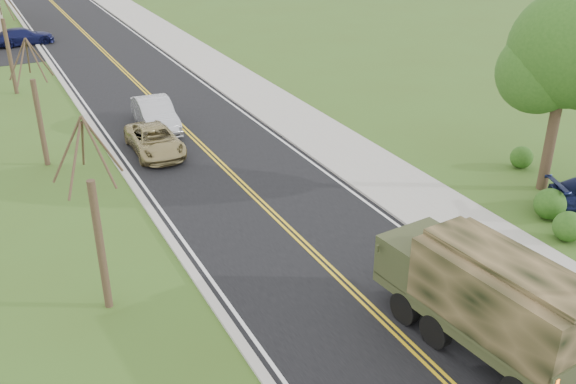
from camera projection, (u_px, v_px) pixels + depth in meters
road at (110, 58)px, 46.27m from camera, size 8.00×120.00×0.01m
curb_right at (166, 51)px, 47.95m from camera, size 0.30×120.00×0.12m
sidewalk_right at (188, 48)px, 48.67m from camera, size 3.20×120.00×0.10m
curb_left at (50, 64)px, 44.56m from camera, size 0.30×120.00×0.10m
leafy_tree at (566, 58)px, 24.38m from camera, size 4.83×4.50×8.10m
bare_tree_a at (98, 230)px, 18.28m from camera, size 1.93×2.26×6.08m
bare_tree_b at (38, 112)px, 27.93m from camera, size 1.83×2.14×5.73m
bare_tree_c at (8, 47)px, 37.39m from camera, size 2.04×2.39×6.42m
military_truck at (486, 294)px, 16.93m from camera, size 2.77×6.44×3.12m
suv_champagne at (155, 140)px, 30.00m from camera, size 2.21×4.58×1.26m
sedan_silver at (155, 115)px, 32.81m from camera, size 1.92×4.80×1.55m
lot_car_navy at (23, 36)px, 49.55m from camera, size 4.66×2.25×1.31m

